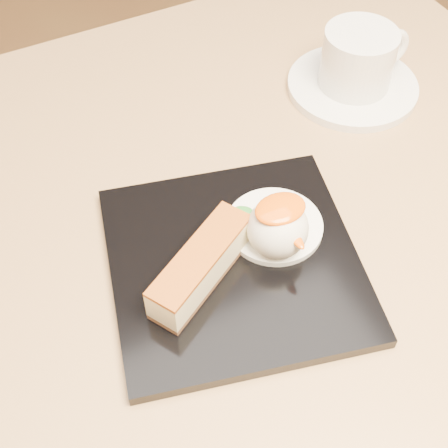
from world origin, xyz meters
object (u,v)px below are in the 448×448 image
table (263,321)px  coffee_cup (360,57)px  ice_cream_scoop (278,228)px  saucer (352,86)px  dessert_plate (234,263)px  cheesecake (201,266)px

table → coffee_cup: coffee_cup is taller
ice_cream_scoop → saucer: ice_cream_scoop is taller
table → coffee_cup: size_ratio=7.34×
ice_cream_scoop → dessert_plate: bearing=172.9°
table → saucer: size_ratio=5.33×
table → coffee_cup: bearing=37.0°
cheesecake → saucer: bearing=1.0°
table → dessert_plate: dessert_plate is taller
ice_cream_scoop → saucer: 0.26m
ice_cream_scoop → saucer: size_ratio=0.37×
coffee_cup → ice_cream_scoop: bearing=-139.7°
dessert_plate → ice_cream_scoop: 0.05m
dessert_plate → saucer: size_ratio=1.47×
saucer → table: bearing=-142.7°
cheesecake → saucer: 0.32m
dessert_plate → cheesecake: size_ratio=1.90×
cheesecake → saucer: cheesecake is taller
dessert_plate → cheesecake: cheesecake is taller
cheesecake → saucer: size_ratio=0.77×
cheesecake → ice_cream_scoop: ice_cream_scoop is taller
saucer → coffee_cup: coffee_cup is taller
dessert_plate → table: bearing=16.6°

